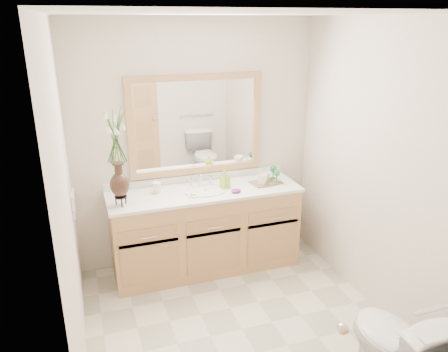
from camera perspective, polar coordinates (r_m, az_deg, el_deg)
name	(u,v)px	position (r m, az deg, el deg)	size (l,w,h in m)	color
floor	(242,329)	(3.75, 2.36, -19.34)	(2.60, 2.60, 0.00)	beige
ceiling	(247,13)	(2.91, 3.06, 20.46)	(2.40, 2.60, 0.02)	white
wall_back	(196,145)	(4.31, -3.68, 4.05)	(2.40, 0.02, 2.40)	beige
wall_front	(349,293)	(2.12, 16.04, -14.43)	(2.40, 0.02, 2.40)	beige
wall_left	(68,214)	(2.95, -19.70, -4.74)	(0.02, 2.60, 2.40)	beige
wall_right	(384,174)	(3.72, 20.13, 0.30)	(0.02, 2.60, 2.40)	beige
vanity	(205,231)	(4.34, -2.44, -7.15)	(1.80, 0.55, 0.80)	tan
counter	(205,192)	(4.17, -2.52, -2.06)	(1.84, 0.57, 0.03)	white
sink	(205,196)	(4.17, -2.44, -2.64)	(0.38, 0.34, 0.23)	white
mirror	(196,125)	(4.23, -3.66, 6.64)	(1.32, 0.04, 0.97)	white
switch_plate	(73,201)	(3.74, -19.16, -3.13)	(0.02, 0.12, 0.12)	white
door	(286,341)	(2.12, 8.07, -20.59)	(0.80, 0.03, 2.00)	tan
toilet	(396,349)	(3.21, 21.52, -20.26)	(0.42, 0.75, 0.74)	white
flower_vase	(116,145)	(3.76, -13.89, 3.96)	(0.20, 0.20, 0.80)	black
tumbler	(157,188)	(4.14, -8.77, -1.50)	(0.08, 0.08, 0.10)	white
soap_dish	(193,195)	(4.02, -4.04, -2.54)	(0.09, 0.09, 0.03)	white
soap_bottle	(225,180)	(4.20, 0.11, -0.54)	(0.07, 0.07, 0.16)	#93C52E
purple_dish	(236,191)	(4.10, 1.58, -1.94)	(0.10, 0.08, 0.03)	#622571
tray	(266,182)	(4.36, 5.49, -0.83)	(0.30, 0.20, 0.01)	brown
mug_left	(262,179)	(4.27, 4.99, -0.39)	(0.11, 0.10, 0.11)	white
mug_right	(266,176)	(4.37, 5.45, 0.02)	(0.10, 0.09, 0.10)	white
goblet_front	(277,174)	(4.31, 6.93, 0.30)	(0.06, 0.06, 0.14)	#267232
goblet_back	(273,169)	(4.42, 6.46, 0.86)	(0.06, 0.06, 0.14)	#267232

